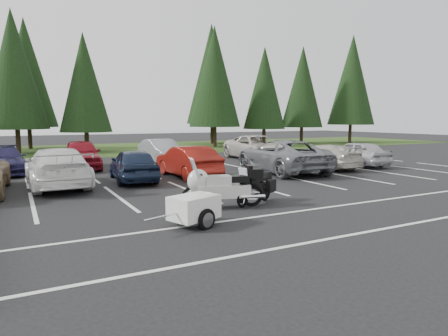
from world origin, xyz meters
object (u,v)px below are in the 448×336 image
at_px(car_near_7, 324,156).
at_px(car_near_3, 57,167).
at_px(car_near_8, 356,153).
at_px(adventure_motorcycle, 254,185).
at_px(car_far_1, 4,160).
at_px(car_far_2, 81,154).
at_px(car_near_4, 133,165).
at_px(car_near_6, 282,156).
at_px(car_near_5, 188,161).
at_px(cargo_trailer, 194,210).
at_px(car_far_4, 257,147).
at_px(touring_motorcycle, 223,183).
at_px(car_far_3, 161,152).

bearing_deg(car_near_7, car_near_3, -1.93).
bearing_deg(car_near_8, adventure_motorcycle, 33.07).
xyz_separation_m(car_far_1, car_far_2, (3.70, 0.23, 0.13)).
height_order(car_near_4, car_near_7, car_near_4).
height_order(car_far_2, adventure_motorcycle, car_far_2).
height_order(car_near_6, car_far_2, car_near_6).
height_order(car_near_5, car_near_8, car_near_5).
bearing_deg(cargo_trailer, car_far_1, 88.21).
bearing_deg(car_near_8, car_far_4, -57.90).
relative_size(car_near_3, touring_motorcycle, 1.92).
height_order(car_near_6, car_near_7, car_near_6).
bearing_deg(car_near_7, touring_motorcycle, 32.34).
xyz_separation_m(car_near_6, touring_motorcycle, (-6.49, -5.93, -0.05)).
xyz_separation_m(car_near_7, touring_motorcycle, (-9.47, -6.10, 0.12)).
height_order(car_near_5, car_far_3, car_far_3).
bearing_deg(car_near_5, adventure_motorcycle, 83.51).
distance_m(car_far_4, cargo_trailer, 17.06).
xyz_separation_m(car_near_7, car_far_4, (-0.62, 5.87, 0.15)).
bearing_deg(car_near_6, cargo_trailer, 47.44).
bearing_deg(car_far_1, touring_motorcycle, -67.55).
bearing_deg(car_near_6, touring_motorcycle, 47.35).
xyz_separation_m(car_near_7, car_near_8, (2.54, 0.10, 0.06)).
xyz_separation_m(car_near_3, car_near_8, (16.11, -0.25, -0.06)).
bearing_deg(car_near_3, adventure_motorcycle, 128.15).
relative_size(car_near_4, touring_motorcycle, 1.50).
relative_size(car_near_8, cargo_trailer, 2.46).
relative_size(car_near_6, cargo_trailer, 3.47).
xyz_separation_m(car_near_3, car_far_2, (1.74, 5.64, 0.01)).
xyz_separation_m(car_near_3, car_far_3, (6.39, 5.92, -0.05)).
distance_m(car_far_3, touring_motorcycle, 12.59).
distance_m(car_near_3, car_near_4, 3.09).
bearing_deg(car_far_1, adventure_motorcycle, -63.33).
distance_m(car_near_5, cargo_trailer, 8.73).
bearing_deg(car_far_3, car_near_7, -43.40).
bearing_deg(car_far_1, car_far_3, -1.08).
bearing_deg(adventure_motorcycle, car_near_6, 23.29).
relative_size(car_near_6, car_near_7, 1.32).
bearing_deg(car_far_1, car_near_5, -39.07).
relative_size(car_far_1, adventure_motorcycle, 2.25).
relative_size(car_near_7, car_far_4, 0.78).
height_order(car_far_2, car_far_4, car_far_4).
bearing_deg(car_near_3, car_near_8, 178.16).
bearing_deg(touring_motorcycle, car_far_2, 116.53).
bearing_deg(car_near_8, car_near_4, 2.07).
relative_size(car_near_5, car_near_6, 0.74).
xyz_separation_m(car_far_1, cargo_trailer, (4.43, -13.37, -0.27)).
bearing_deg(car_near_4, car_near_6, -178.83).
bearing_deg(car_far_3, adventure_motorcycle, -97.58).
relative_size(car_near_4, car_far_4, 0.73).
distance_m(car_near_8, cargo_trailer, 15.65).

